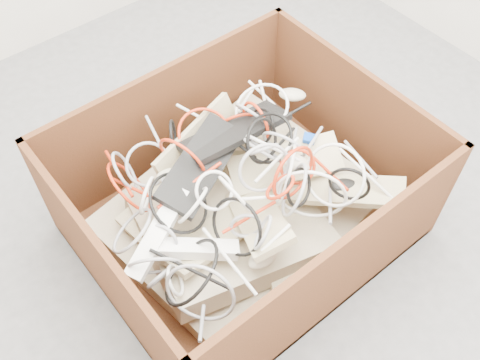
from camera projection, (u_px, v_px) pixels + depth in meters
ground at (248, 197)px, 2.36m from camera, size 3.00×3.00×0.00m
cardboard_box at (240, 211)px, 2.15m from camera, size 1.18×0.98×0.54m
keyboard_pile at (245, 181)px, 2.04m from camera, size 0.91×0.78×0.35m
mice_scatter at (258, 176)px, 2.00m from camera, size 0.79×0.59×0.20m
power_strip_left at (158, 233)px, 1.81m from camera, size 0.33×0.20×0.14m
power_strip_right at (193, 249)px, 1.83m from camera, size 0.29×0.22×0.10m
vga_plug at (309, 138)px, 2.09m from camera, size 0.06×0.06×0.03m
cable_tangle at (233, 183)px, 1.90m from camera, size 0.98×0.84×0.41m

